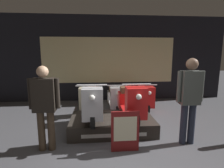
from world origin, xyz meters
name	(u,v)px	position (x,y,z in m)	size (l,w,h in m)	color
ground_plane	(124,155)	(0.00, 0.00, 0.00)	(30.00, 30.00, 0.00)	#4C4C51
shop_wall_back	(109,59)	(0.00, 3.89, 1.60)	(9.06, 0.09, 3.20)	black
display_platform	(112,124)	(-0.12, 1.06, 0.16)	(1.92, 1.13, 0.32)	#2D2823
scooter_display_left	(93,103)	(-0.55, 1.05, 0.68)	(0.58, 1.61, 0.89)	black
scooter_display_right	(131,102)	(0.31, 1.05, 0.68)	(0.58, 1.61, 0.89)	black
scooter_backrow_0	(87,98)	(-0.78, 2.72, 0.37)	(0.58, 1.61, 0.89)	black
scooter_backrow_1	(115,98)	(0.13, 2.72, 0.37)	(0.58, 1.61, 0.89)	black
scooter_backrow_2	(142,97)	(1.03, 2.72, 0.37)	(0.58, 1.61, 0.89)	black
person_left_browsing	(45,103)	(-1.41, 0.32, 0.91)	(0.55, 0.22, 1.58)	#473828
person_right_browsing	(190,96)	(1.33, 0.32, 0.99)	(0.53, 0.22, 1.71)	#232838
price_sign_board	(125,131)	(0.04, 0.14, 0.39)	(0.51, 0.04, 0.77)	maroon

